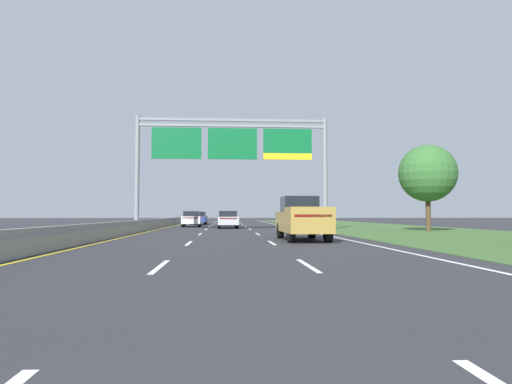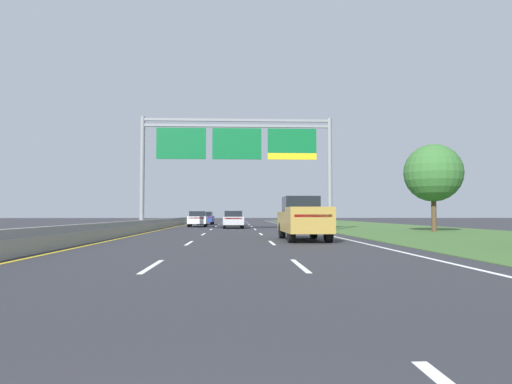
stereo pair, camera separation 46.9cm
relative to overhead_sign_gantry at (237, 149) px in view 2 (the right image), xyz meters
name	(u,v)px [view 2 (the right image)]	position (x,y,z in m)	size (l,w,h in m)	color
ground_plane	(233,230)	(-0.30, 0.50, -6.36)	(220.00, 220.00, 0.00)	#2B2B30
lane_striping	(233,231)	(-0.30, 0.05, -6.35)	(11.96, 106.00, 0.01)	white
grass_verge_right	(407,230)	(13.65, 0.50, -6.35)	(14.00, 110.00, 0.02)	#3D602D
median_barrier_concrete	(148,226)	(-6.90, 0.50, -6.00)	(0.60, 110.00, 0.85)	gray
overhead_sign_gantry	(237,149)	(0.00, 0.00, 0.00)	(15.06, 0.42, 8.91)	gray
pickup_truck_gold	(303,219)	(3.27, -13.02, -5.28)	(2.08, 5.43, 2.20)	#A38438
car_white_left_lane_sedan	(198,219)	(-3.94, 11.00, -5.54)	(1.93, 4.45, 1.57)	silver
car_silver_centre_lane_sedan	(233,219)	(-0.32, 6.02, -5.54)	(1.91, 4.44, 1.57)	#B2B5BA
car_blue_left_lane_sedan	(206,218)	(-3.76, 20.47, -5.54)	(1.91, 4.44, 1.57)	navy
car_navy_centre_lane_sedan	(233,218)	(-0.43, 14.68, -5.54)	(1.83, 4.40, 1.57)	#161E47
roadside_tree_mid	(433,173)	(14.39, -2.81, -2.06)	(4.22, 4.22, 6.42)	#4C3823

